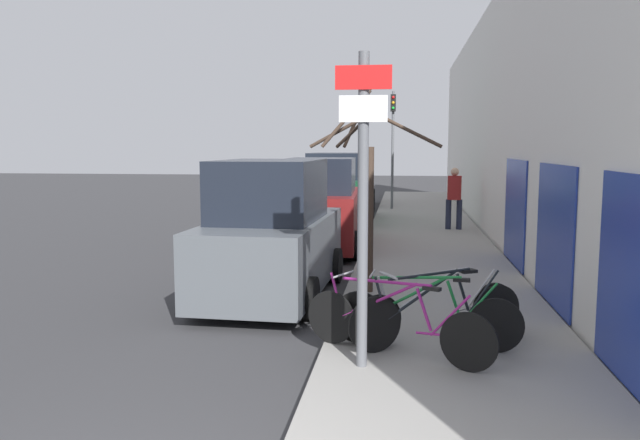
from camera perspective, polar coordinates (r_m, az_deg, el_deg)
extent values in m
plane|color=#333335|center=(15.02, 0.05, -3.08)|extent=(80.00, 80.00, 0.00)
cube|color=gray|center=(17.66, 9.65, -1.45)|extent=(3.20, 32.00, 0.15)
cube|color=silver|center=(17.65, 15.61, 8.73)|extent=(0.20, 32.00, 6.50)
cube|color=navy|center=(6.89, 26.90, -5.26)|extent=(0.03, 2.26, 2.15)
cube|color=navy|center=(10.10, 20.60, -1.33)|extent=(0.03, 2.26, 2.15)
cube|color=navy|center=(13.40, 17.38, 0.69)|extent=(0.03, 2.26, 2.15)
cylinder|color=#595B60|center=(6.74, 3.93, 0.63)|extent=(0.12, 0.12, 3.41)
cube|color=red|center=(6.67, 4.00, 12.89)|extent=(0.59, 0.02, 0.25)
cube|color=white|center=(6.64, 3.97, 10.12)|extent=(0.51, 0.02, 0.28)
cylinder|color=black|center=(7.77, 1.03, -8.88)|extent=(0.61, 0.32, 0.66)
cylinder|color=black|center=(7.01, 13.45, -10.80)|extent=(0.61, 0.32, 0.66)
cylinder|color=#8C1E72|center=(7.36, 5.40, -7.33)|extent=(0.90, 0.47, 0.54)
cylinder|color=#8C1E72|center=(7.27, 6.03, -5.65)|extent=(1.04, 0.54, 0.09)
cylinder|color=#8C1E72|center=(7.13, 9.49, -8.08)|extent=(0.20, 0.12, 0.47)
cylinder|color=#8C1E72|center=(7.11, 11.09, -10.28)|extent=(0.57, 0.30, 0.08)
cylinder|color=#8C1E72|center=(7.02, 11.80, -8.57)|extent=(0.43, 0.23, 0.53)
cylinder|color=#8C1E72|center=(7.65, 1.59, -6.96)|extent=(0.20, 0.12, 0.57)
cube|color=black|center=(7.03, 10.18, -6.19)|extent=(0.21, 0.16, 0.04)
cylinder|color=#99999E|center=(7.54, 2.17, -4.98)|extent=(0.22, 0.41, 0.02)
cylinder|color=black|center=(7.78, 3.57, -8.87)|extent=(0.66, 0.09, 0.66)
cylinder|color=black|center=(7.71, 15.79, -9.27)|extent=(0.66, 0.09, 0.66)
cylinder|color=#197233|center=(7.64, 8.15, -6.88)|extent=(0.91, 0.11, 0.54)
cylinder|color=#197233|center=(7.58, 8.80, -5.22)|extent=(1.06, 0.13, 0.09)
cylinder|color=#197233|center=(7.62, 12.16, -7.18)|extent=(0.20, 0.05, 0.47)
cylinder|color=#197233|center=(7.69, 13.64, -9.05)|extent=(0.57, 0.08, 0.08)
cylinder|color=#197233|center=(7.63, 14.31, -7.41)|extent=(0.43, 0.07, 0.53)
cylinder|color=#197233|center=(7.70, 4.19, -6.91)|extent=(0.20, 0.05, 0.57)
cube|color=black|center=(7.57, 12.82, -5.36)|extent=(0.21, 0.10, 0.04)
cylinder|color=#99999E|center=(7.63, 4.82, -4.90)|extent=(0.06, 0.44, 0.02)
cylinder|color=black|center=(7.45, 5.02, -9.51)|extent=(0.61, 0.35, 0.68)
cylinder|color=black|center=(8.33, 15.86, -8.00)|extent=(0.61, 0.35, 0.68)
cylinder|color=black|center=(7.67, 9.42, -6.69)|extent=(0.87, 0.49, 0.55)
cylinder|color=black|center=(7.66, 10.02, -4.91)|extent=(1.00, 0.56, 0.09)
cylinder|color=black|center=(7.97, 12.92, -6.46)|extent=(0.20, 0.13, 0.49)
cylinder|color=black|center=(8.15, 14.15, -8.09)|extent=(0.55, 0.31, 0.08)
cylinder|color=black|center=(8.14, 14.69, -6.41)|extent=(0.41, 0.24, 0.54)
cylinder|color=black|center=(7.42, 5.65, -7.30)|extent=(0.19, 0.13, 0.58)
cube|color=black|center=(7.96, 13.49, -4.59)|extent=(0.21, 0.17, 0.04)
cylinder|color=#99999E|center=(7.39, 6.27, -5.08)|extent=(0.23, 0.40, 0.02)
cylinder|color=black|center=(7.70, 5.31, -9.12)|extent=(0.57, 0.35, 0.64)
cylinder|color=black|center=(8.62, 15.55, -7.62)|extent=(0.57, 0.35, 0.64)
cylinder|color=#B7B7BC|center=(7.94, 9.47, -6.50)|extent=(0.85, 0.51, 0.52)
cylinder|color=#B7B7BC|center=(7.94, 10.03, -4.87)|extent=(0.99, 0.59, 0.08)
cylinder|color=#B7B7BC|center=(8.25, 12.78, -6.25)|extent=(0.20, 0.13, 0.46)
cylinder|color=#B7B7BC|center=(8.43, 13.93, -7.72)|extent=(0.54, 0.33, 0.08)
cylinder|color=#B7B7BC|center=(8.43, 14.45, -6.18)|extent=(0.40, 0.25, 0.51)
cylinder|color=#B7B7BC|center=(7.67, 5.90, -7.10)|extent=(0.19, 0.13, 0.55)
cube|color=black|center=(8.25, 13.31, -4.54)|extent=(0.21, 0.17, 0.04)
cylinder|color=#99999E|center=(7.65, 6.49, -5.07)|extent=(0.24, 0.39, 0.02)
cube|color=#51565B|center=(10.65, -4.36, -3.01)|extent=(1.92, 4.28, 1.17)
cube|color=black|center=(10.36, -4.64, 2.74)|extent=(1.67, 2.25, 0.99)
cylinder|color=black|center=(12.20, -6.87, -3.87)|extent=(0.24, 0.67, 0.66)
cylinder|color=black|center=(11.82, 1.37, -4.17)|extent=(0.24, 0.67, 0.66)
cylinder|color=black|center=(9.78, -11.28, -6.63)|extent=(0.24, 0.67, 0.66)
cylinder|color=black|center=(9.30, -1.00, -7.19)|extent=(0.24, 0.67, 0.66)
cube|color=maroon|center=(15.42, 0.15, 0.24)|extent=(1.91, 4.19, 1.26)
cube|color=black|center=(15.17, 0.09, 4.11)|extent=(1.66, 2.20, 0.83)
cylinder|color=black|center=(16.84, -2.42, -0.85)|extent=(0.24, 0.68, 0.67)
cylinder|color=black|center=(16.69, 3.57, -0.93)|extent=(0.24, 0.68, 0.67)
cylinder|color=black|center=(14.34, -3.83, -2.21)|extent=(0.24, 0.68, 0.67)
cylinder|color=black|center=(14.16, 3.21, -2.32)|extent=(0.24, 0.68, 0.67)
cube|color=#144728|center=(20.56, 1.71, 1.99)|extent=(2.03, 4.75, 1.35)
cube|color=black|center=(20.31, 1.65, 5.00)|extent=(1.77, 2.49, 0.82)
cylinder|color=black|center=(22.18, -0.21, 0.97)|extent=(0.24, 0.66, 0.65)
cylinder|color=black|center=(21.95, 4.66, 0.89)|extent=(0.24, 0.66, 0.65)
cylinder|color=black|center=(19.34, -1.64, 0.11)|extent=(0.24, 0.66, 0.65)
cylinder|color=black|center=(19.07, 3.94, 0.00)|extent=(0.24, 0.66, 0.65)
cube|color=silver|center=(26.63, 2.81, 2.85)|extent=(2.06, 4.70, 1.13)
cube|color=black|center=(26.39, 2.80, 5.04)|extent=(1.78, 2.48, 0.91)
cylinder|color=black|center=(28.14, 1.03, 2.23)|extent=(0.25, 0.68, 0.67)
cylinder|color=black|center=(28.07, 4.82, 2.19)|extent=(0.25, 0.68, 0.67)
cylinder|color=black|center=(25.29, 0.56, 1.71)|extent=(0.25, 0.68, 0.67)
cylinder|color=black|center=(25.21, 4.79, 1.67)|extent=(0.25, 0.68, 0.67)
cylinder|color=#1E2338|center=(18.63, 11.66, 0.52)|extent=(0.16, 0.16, 0.87)
cylinder|color=#1E2338|center=(18.63, 12.61, 0.50)|extent=(0.16, 0.16, 0.87)
cylinder|color=maroon|center=(18.56, 12.19, 2.90)|extent=(0.40, 0.40, 0.69)
sphere|color=tan|center=(18.54, 12.23, 4.33)|extent=(0.24, 0.24, 0.24)
cylinder|color=#3D2D23|center=(10.34, 4.51, 0.00)|extent=(0.15, 0.15, 2.41)
cylinder|color=#3D2D23|center=(10.14, 7.81, 8.27)|extent=(1.18, 0.31, 0.62)
cylinder|color=#3D2D23|center=(10.19, 2.41, 9.25)|extent=(0.82, 0.30, 0.94)
cylinder|color=#3D2D23|center=(10.66, 3.38, 9.24)|extent=(0.56, 0.80, 0.98)
cylinder|color=#3D2D23|center=(10.62, 3.03, 8.08)|extent=(0.67, 0.71, 0.56)
cylinder|color=#3D2D23|center=(10.35, 1.82, 8.17)|extent=(1.03, 0.13, 0.58)
cylinder|color=#595B60|center=(24.27, 6.66, 6.33)|extent=(0.10, 0.10, 4.50)
cube|color=black|center=(24.22, 6.71, 10.59)|extent=(0.20, 0.16, 0.64)
sphere|color=red|center=(24.15, 6.71, 11.08)|extent=(0.11, 0.11, 0.11)
sphere|color=orange|center=(24.13, 6.71, 10.60)|extent=(0.11, 0.11, 0.11)
sphere|color=green|center=(24.12, 6.70, 10.13)|extent=(0.11, 0.11, 0.11)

